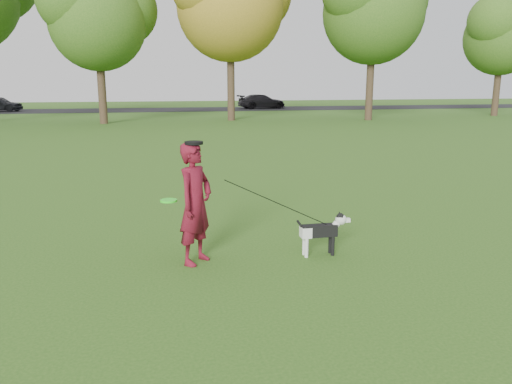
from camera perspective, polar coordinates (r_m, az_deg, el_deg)
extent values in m
plane|color=#285116|center=(6.87, -1.26, -9.05)|extent=(120.00, 120.00, 0.00)
cube|color=black|center=(46.36, -10.45, 9.24)|extent=(120.00, 7.00, 0.02)
imported|color=#570C17|center=(6.99, -6.94, -1.33)|extent=(0.72, 0.75, 1.72)
cube|color=black|center=(7.41, 7.20, -4.40)|extent=(0.53, 0.16, 0.17)
cube|color=silver|center=(7.36, 5.70, -4.58)|extent=(0.15, 0.17, 0.16)
cylinder|color=silver|center=(7.37, 5.80, -6.36)|extent=(0.05, 0.05, 0.29)
cylinder|color=silver|center=(7.48, 5.53, -6.09)|extent=(0.05, 0.05, 0.29)
cylinder|color=black|center=(7.50, 8.77, -6.12)|extent=(0.05, 0.05, 0.29)
cylinder|color=black|center=(7.60, 8.46, -5.85)|extent=(0.05, 0.05, 0.29)
cylinder|color=silver|center=(7.48, 8.95, -3.95)|extent=(0.18, 0.11, 0.19)
sphere|color=silver|center=(7.49, 9.67, -3.12)|extent=(0.16, 0.16, 0.16)
sphere|color=black|center=(7.47, 9.61, -2.87)|extent=(0.13, 0.13, 0.13)
cube|color=silver|center=(7.52, 10.29, -3.18)|extent=(0.11, 0.06, 0.06)
sphere|color=black|center=(7.54, 10.70, -3.15)|extent=(0.03, 0.03, 0.03)
cone|color=black|center=(7.42, 9.75, -2.60)|extent=(0.06, 0.06, 0.07)
cone|color=black|center=(7.50, 9.51, -2.43)|extent=(0.06, 0.06, 0.07)
cylinder|color=black|center=(7.32, 5.31, -4.08)|extent=(0.18, 0.03, 0.24)
cylinder|color=black|center=(7.46, 8.57, -3.92)|extent=(0.12, 0.12, 0.02)
imported|color=black|center=(47.42, 0.66, 10.31)|extent=(4.69, 2.44, 1.30)
cylinder|color=#2CFF20|center=(6.88, -9.95, -0.97)|extent=(0.23, 0.23, 0.02)
cylinder|color=black|center=(6.84, -7.13, 5.59)|extent=(0.25, 0.25, 0.04)
cylinder|color=#38281C|center=(31.91, -17.21, 11.24)|extent=(0.48, 0.48, 4.20)
sphere|color=#426B1E|center=(32.14, -17.73, 18.98)|extent=(5.60, 5.60, 5.60)
cylinder|color=#38281C|center=(33.18, -2.88, 12.53)|extent=(0.48, 0.48, 5.04)
cylinder|color=#38281C|center=(34.33, 12.88, 12.06)|extent=(0.48, 0.48, 4.83)
sphere|color=#426B1E|center=(34.68, 13.31, 20.33)|extent=(6.44, 6.44, 6.44)
cylinder|color=#38281C|center=(41.72, 25.80, 10.60)|extent=(0.48, 0.48, 3.99)
sphere|color=#426B1E|center=(41.87, 26.36, 16.23)|extent=(5.32, 5.32, 5.32)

